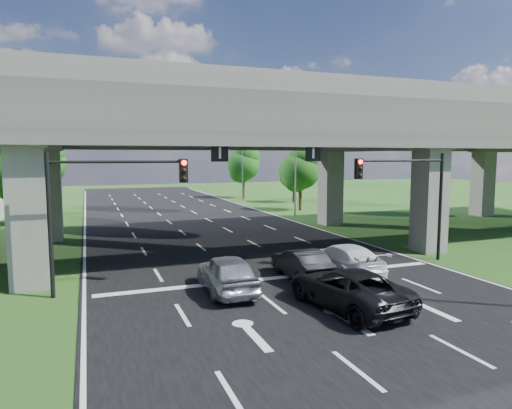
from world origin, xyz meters
TOP-DOWN VIEW (x-y plane):
  - ground at (0.00, 0.00)m, footprint 160.00×160.00m
  - road at (0.00, 10.00)m, footprint 18.00×120.00m
  - overpass at (0.00, 12.00)m, footprint 80.00×15.00m
  - signal_right at (7.82, 3.94)m, footprint 5.76×0.54m
  - signal_left at (-7.82, 3.94)m, footprint 5.76×0.54m
  - streetlight_far at (10.10, 24.00)m, footprint 3.38×0.25m
  - streetlight_beyond at (10.10, 40.00)m, footprint 3.38×0.25m
  - tree_left_near at (-13.95, 26.00)m, footprint 4.50×4.50m
  - tree_left_far at (-12.95, 42.00)m, footprint 4.80×4.80m
  - tree_right_near at (13.05, 28.00)m, footprint 4.20×4.20m
  - tree_right_mid at (16.05, 36.00)m, footprint 3.91×3.90m
  - tree_right_far at (12.05, 44.00)m, footprint 4.50×4.50m
  - car_silver at (-3.02, 2.19)m, footprint 2.10×4.85m
  - car_dark at (0.93, 3.00)m, footprint 1.62×4.36m
  - car_white at (3.20, 3.00)m, footprint 2.27×5.23m
  - car_trailing at (0.71, -1.45)m, footprint 3.20×5.78m

SIDE VIEW (x-z plane):
  - ground at x=0.00m, z-range 0.00..0.00m
  - road at x=0.00m, z-range 0.00..0.03m
  - car_dark at x=0.93m, z-range 0.03..1.45m
  - car_white at x=3.20m, z-range 0.03..1.53m
  - car_trailing at x=0.71m, z-range 0.03..1.56m
  - car_silver at x=-3.02m, z-range 0.03..1.66m
  - tree_right_mid at x=16.05m, z-range 0.79..7.55m
  - signal_right at x=7.82m, z-range 1.19..7.19m
  - signal_left at x=-7.82m, z-range 1.19..7.19m
  - tree_right_near at x=13.05m, z-range 0.86..8.14m
  - tree_left_near at x=-13.95m, z-range 0.92..8.72m
  - tree_right_far at x=12.05m, z-range 0.92..8.72m
  - tree_left_far at x=-12.95m, z-range 0.98..9.30m
  - streetlight_far at x=10.10m, z-range 0.85..10.85m
  - streetlight_beyond at x=10.10m, z-range 0.85..10.85m
  - overpass at x=0.00m, z-range 2.92..12.92m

